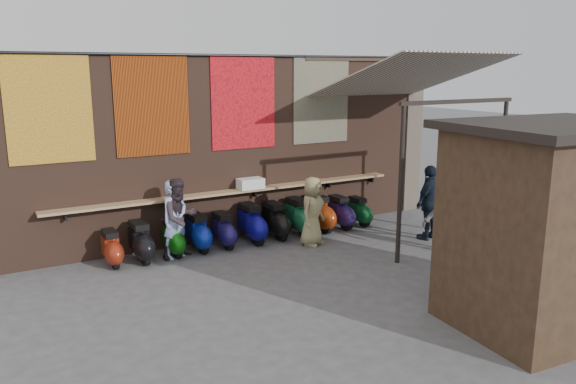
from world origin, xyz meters
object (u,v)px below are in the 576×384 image
at_px(scooter_stool_6, 275,221).
at_px(diner_left, 175,220).
at_px(scooter_stool_4, 223,230).
at_px(shopper_tan, 312,211).
at_px(scooter_stool_10, 359,211).
at_px(scooter_stool_9, 340,213).
at_px(shopper_navy, 430,202).
at_px(scooter_stool_0, 112,249).
at_px(shelf_box, 250,184).
at_px(scooter_stool_1, 141,242).
at_px(scooter_stool_2, 173,239).
at_px(shopper_grey, 448,211).
at_px(scooter_stool_7, 299,217).
at_px(scooter_stool_5, 252,224).
at_px(market_stall, 551,230).
at_px(diner_right, 180,218).
at_px(scooter_stool_3, 198,233).
at_px(scooter_stool_8, 319,214).

bearing_deg(scooter_stool_6, diner_left, -176.20).
relative_size(scooter_stool_4, shopper_tan, 0.52).
relative_size(scooter_stool_4, scooter_stool_10, 1.08).
bearing_deg(scooter_stool_4, scooter_stool_6, 1.03).
distance_m(scooter_stool_9, shopper_navy, 2.12).
xyz_separation_m(scooter_stool_0, scooter_stool_9, (5.31, -0.03, 0.04)).
relative_size(shelf_box, scooter_stool_1, 0.68).
bearing_deg(shopper_navy, scooter_stool_2, -33.52).
bearing_deg(shopper_grey, shopper_tan, -22.33).
relative_size(scooter_stool_6, scooter_stool_7, 0.96).
relative_size(scooter_stool_1, scooter_stool_5, 0.94).
height_order(shelf_box, shopper_navy, shopper_navy).
xyz_separation_m(scooter_stool_6, scooter_stool_9, (1.72, -0.06, -0.02)).
distance_m(shopper_grey, market_stall, 3.49).
height_order(scooter_stool_7, shopper_navy, shopper_navy).
distance_m(scooter_stool_5, diner_right, 1.72).
relative_size(scooter_stool_7, shopper_tan, 0.59).
bearing_deg(market_stall, scooter_stool_2, 128.08).
distance_m(scooter_stool_3, diner_left, 0.71).
bearing_deg(scooter_stool_0, shopper_tan, -11.23).
relative_size(scooter_stool_2, scooter_stool_7, 0.82).
height_order(scooter_stool_3, scooter_stool_9, scooter_stool_3).
height_order(scooter_stool_7, scooter_stool_10, scooter_stool_7).
bearing_deg(diner_left, shopper_grey, -48.07).
height_order(scooter_stool_7, scooter_stool_8, scooter_stool_8).
distance_m(scooter_stool_4, diner_right, 1.10).
distance_m(scooter_stool_4, shopper_navy, 4.56).
xyz_separation_m(scooter_stool_5, diner_right, (-1.67, -0.17, 0.39)).
xyz_separation_m(scooter_stool_0, scooter_stool_2, (1.23, 0.01, -0.00)).
relative_size(shelf_box, scooter_stool_4, 0.73).
xyz_separation_m(scooter_stool_7, scooter_stool_8, (0.57, 0.03, 0.00)).
height_order(scooter_stool_0, scooter_stool_10, scooter_stool_0).
height_order(scooter_stool_0, scooter_stool_8, scooter_stool_8).
xyz_separation_m(scooter_stool_1, scooter_stool_10, (5.30, -0.01, -0.06)).
relative_size(shopper_navy, market_stall, 0.58).
bearing_deg(scooter_stool_8, shopper_navy, -44.26).
xyz_separation_m(scooter_stool_6, market_stall, (1.41, -5.74, 1.04)).
relative_size(diner_right, shopper_navy, 0.97).
bearing_deg(diner_right, scooter_stool_3, 9.06).
height_order(scooter_stool_0, scooter_stool_9, scooter_stool_9).
height_order(scooter_stool_5, diner_left, diner_left).
height_order(scooter_stool_3, market_stall, market_stall).
bearing_deg(scooter_stool_9, diner_right, -178.24).
distance_m(scooter_stool_3, scooter_stool_5, 1.22).
bearing_deg(market_stall, scooter_stool_5, 113.99).
xyz_separation_m(diner_right, shopper_navy, (5.19, -1.56, 0.03)).
bearing_deg(scooter_stool_10, shopper_navy, -68.57).
bearing_deg(scooter_stool_4, shopper_navy, -22.29).
bearing_deg(scooter_stool_1, scooter_stool_4, 1.08).
bearing_deg(scooter_stool_6, scooter_stool_8, -0.72).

